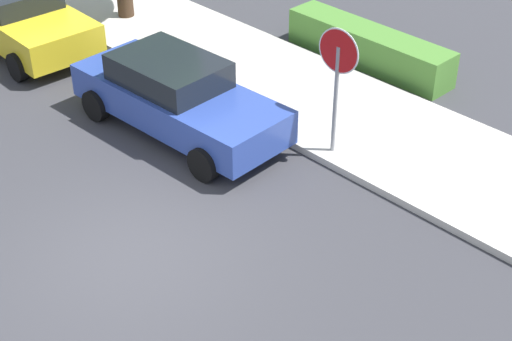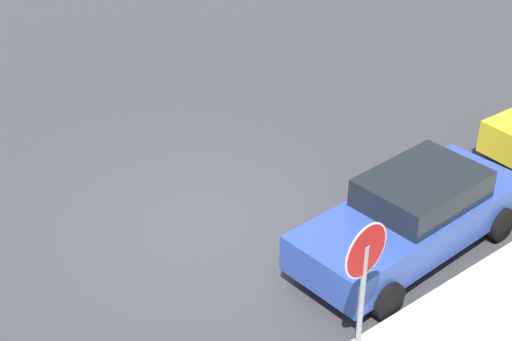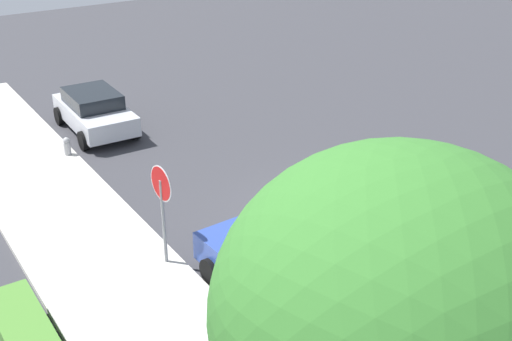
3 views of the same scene
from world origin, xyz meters
name	(u,v)px [view 3 (image 3 of 3)]	position (x,y,z in m)	size (l,w,h in m)	color
ground_plane	(324,219)	(0.00, 0.00, 0.00)	(60.00, 60.00, 0.00)	#38383D
sidewalk_curb	(122,288)	(0.00, 5.69, 0.07)	(32.00, 3.20, 0.14)	beige
stop_sign	(162,199)	(0.32, 4.43, 1.78)	(0.84, 0.09, 2.57)	gray
parked_car_blue	(287,277)	(-2.42, 2.99, 0.76)	(4.65, 2.10, 1.48)	#2D479E
parked_car_silver	(94,111)	(9.15, 2.76, 0.75)	(3.94, 2.07, 1.42)	silver
street_tree_near_corner	(397,315)	(-7.70, 5.56, 4.41)	(3.81, 3.81, 6.16)	#422D1E
fire_hydrant	(67,148)	(7.45, 4.34, 0.36)	(0.30, 0.22, 0.72)	#A5A5A8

